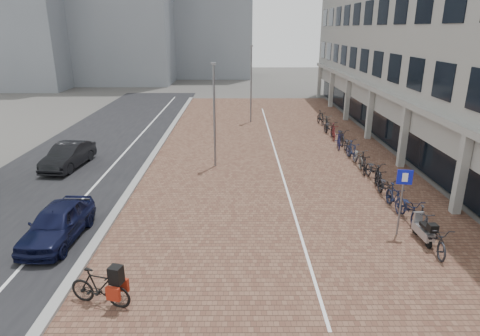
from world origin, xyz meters
name	(u,v)px	position (x,y,z in m)	size (l,w,h in m)	color
ground	(241,267)	(0.00, 0.00, 0.00)	(140.00, 140.00, 0.00)	#474442
plaza_brick	(273,156)	(2.00, 12.00, 0.01)	(14.50, 42.00, 0.04)	brown
street_asphalt	(88,156)	(-9.00, 12.00, 0.01)	(8.00, 50.00, 0.03)	black
curb	(153,155)	(-5.10, 12.00, 0.07)	(0.35, 42.00, 0.14)	gray
lane_line	(121,156)	(-7.00, 12.00, 0.02)	(0.12, 44.00, 0.00)	white
parking_line	(276,156)	(2.20, 12.00, 0.04)	(0.10, 30.00, 0.00)	white
office_building	(448,7)	(12.97, 16.00, 8.44)	(8.40, 40.00, 15.00)	gray
car_navy	(57,223)	(-6.50, 1.84, 0.66)	(1.56, 3.88, 1.32)	black
car_dark	(68,156)	(-9.29, 9.99, 0.66)	(1.40, 4.00, 1.32)	black
hero_bike	(100,287)	(-3.85, -1.84, 0.57)	(1.90, 0.99, 1.29)	black
scooter_front	(423,229)	(6.46, 1.66, 0.48)	(0.43, 1.38, 0.95)	#9E9DA2
parking_sign	(403,192)	(5.73, 2.10, 1.73)	(0.53, 0.13, 2.56)	slate
lamp_near	(214,117)	(-1.33, 10.10, 2.75)	(0.12, 0.12, 5.50)	slate
lamp_far	(251,85)	(0.95, 21.40, 2.96)	(0.12, 0.12, 5.92)	gray
bike_row	(356,154)	(6.53, 10.65, 0.52)	(1.33, 21.46, 1.05)	black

